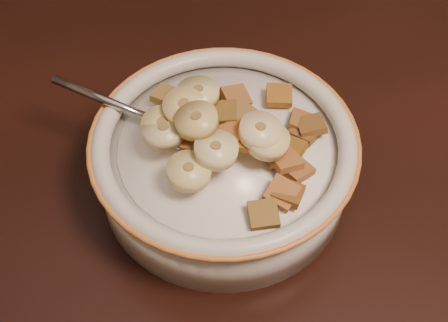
{
  "coord_description": "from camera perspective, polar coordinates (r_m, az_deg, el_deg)",
  "views": [
    {
      "loc": [
        -0.08,
        -0.18,
        1.16
      ],
      "look_at": [
        -0.11,
        0.12,
        0.78
      ],
      "focal_mm": 50.0,
      "sensor_mm": 36.0,
      "label": 1
    }
  ],
  "objects": [
    {
      "name": "chair",
      "position": [
        1.04,
        -1.44,
        14.1
      ],
      "size": [
        0.5,
        0.5,
        1.04
      ],
      "primitive_type": "cube",
      "rotation": [
        0.0,
        0.0,
        -0.08
      ],
      "color": "black",
      "rests_on": "floor"
    },
    {
      "name": "cereal_bowl",
      "position": [
        0.49,
        0.0,
        -0.5
      ],
      "size": [
        0.19,
        0.19,
        0.05
      ],
      "primitive_type": "cylinder",
      "color": "beige",
      "rests_on": "table"
    },
    {
      "name": "milk",
      "position": [
        0.47,
        0.0,
        1.23
      ],
      "size": [
        0.16,
        0.16,
        0.0
      ],
      "primitive_type": "cylinder",
      "color": "white",
      "rests_on": "cereal_bowl"
    },
    {
      "name": "spoon",
      "position": [
        0.47,
        -3.52,
        2.59
      ],
      "size": [
        0.05,
        0.05,
        0.01
      ],
      "primitive_type": "ellipsoid",
      "rotation": [
        0.0,
        0.0,
        4.43
      ],
      "color": "#91959E",
      "rests_on": "cereal_bowl"
    },
    {
      "name": "cereal_square_0",
      "position": [
        0.48,
        7.2,
        3.54
      ],
      "size": [
        0.02,
        0.02,
        0.01
      ],
      "primitive_type": "cube",
      "rotation": [
        0.23,
        0.11,
        1.4
      ],
      "color": "brown",
      "rests_on": "milk"
    },
    {
      "name": "cereal_square_1",
      "position": [
        0.44,
        1.84,
        2.07
      ],
      "size": [
        0.02,
        0.02,
        0.01
      ],
      "primitive_type": "cube",
      "rotation": [
        -0.12,
        -0.01,
        3.03
      ],
      "color": "#995D1B",
      "rests_on": "milk"
    },
    {
      "name": "cereal_square_2",
      "position": [
        0.43,
        5.33,
        -2.91
      ],
      "size": [
        0.03,
        0.03,
        0.01
      ],
      "primitive_type": "cube",
      "rotation": [
        -0.24,
        -0.16,
        2.69
      ],
      "color": "#955929",
      "rests_on": "milk"
    },
    {
      "name": "cereal_square_3",
      "position": [
        0.47,
        8.0,
        3.22
      ],
      "size": [
        0.02,
        0.02,
        0.01
      ],
      "primitive_type": "cube",
      "rotation": [
        -0.2,
        -0.17,
        0.24
      ],
      "color": "brown",
      "rests_on": "milk"
    },
    {
      "name": "cereal_square_4",
      "position": [
        0.45,
        5.42,
        0.43
      ],
      "size": [
        0.02,
        0.02,
        0.01
      ],
      "primitive_type": "cube",
      "rotation": [
        0.06,
        0.11,
        1.66
      ],
      "color": "brown",
      "rests_on": "milk"
    },
    {
      "name": "cereal_square_5",
      "position": [
        0.46,
        6.03,
        1.05
      ],
      "size": [
        0.03,
        0.03,
        0.01
      ],
      "primitive_type": "cube",
      "rotation": [
        -0.18,
        0.17,
        2.61
      ],
      "color": "brown",
      "rests_on": "milk"
    },
    {
      "name": "cereal_square_6",
      "position": [
        0.46,
        1.76,
        4.25
      ],
      "size": [
        0.03,
        0.03,
        0.01
      ],
      "primitive_type": "cube",
      "rotation": [
        0.16,
        -0.09,
        2.53
      ],
      "color": "brown",
      "rests_on": "milk"
    },
    {
      "name": "cereal_square_7",
      "position": [
        0.45,
        5.65,
        0.08
      ],
      "size": [
        0.03,
        0.03,
        0.01
      ],
      "primitive_type": "cube",
      "rotation": [
        -0.12,
        0.15,
        0.5
      ],
      "color": "brown",
      "rests_on": "milk"
    },
    {
      "name": "cereal_square_8",
      "position": [
        0.48,
        -3.08,
        5.08
      ],
      "size": [
        0.02,
        0.02,
        0.01
      ],
      "primitive_type": "cube",
      "rotation": [
        0.19,
        0.02,
        3.03
      ],
      "color": "brown",
      "rests_on": "milk"
    },
    {
      "name": "cereal_square_9",
      "position": [
        0.49,
        1.08,
        5.87
      ],
      "size": [
        0.03,
        0.03,
        0.01
      ],
      "primitive_type": "cube",
      "rotation": [
        0.19,
        -0.13,
        2.02
      ],
      "color": "#9B5E26",
      "rests_on": "milk"
    },
    {
      "name": "cereal_square_10",
      "position": [
        0.44,
        -2.29,
        1.63
      ],
      "size": [
        0.03,
        0.03,
        0.01
      ],
      "primitive_type": "cube",
      "rotation": [
        -0.23,
        0.01,
        1.15
      ],
      "color": "brown",
      "rests_on": "milk"
    },
    {
      "name": "cereal_square_11",
      "position": [
        0.46,
        -0.12,
        4.41
      ],
      "size": [
        0.02,
        0.02,
        0.01
      ],
      "primitive_type": "cube",
      "rotation": [
        0.02,
        -0.13,
        0.08
      ],
      "color": "brown",
      "rests_on": "milk"
    },
    {
      "name": "cereal_square_12",
      "position": [
        0.44,
        1.0,
        2.57
      ],
      "size": [
        0.03,
        0.03,
        0.01
      ],
      "primitive_type": "cube",
      "rotation": [
        -0.09,
        -0.05,
        0.5
      ],
      "color": "#9E561A",
      "rests_on": "milk"
    },
    {
      "name": "cereal_square_13",
      "position": [
        0.49,
        -5.23,
        5.96
      ],
      "size": [
        0.03,
        0.03,
        0.01
      ],
      "primitive_type": "cube",
      "rotation": [
        0.15,
        -0.05,
        2.78
      ],
      "color": "brown",
      "rests_on": "milk"
    },
    {
      "name": "cereal_square_14",
      "position": [
        0.44,
        5.88,
        -2.92
      ],
      "size": [
        0.03,
        0.03,
        0.01
      ],
      "primitive_type": "cube",
      "rotation": [
        0.15,
        -0.04,
        2.83
      ],
      "color": "brown",
      "rests_on": "milk"
    },
    {
      "name": "cereal_square_15",
      "position": [
        0.49,
        -1.82,
        6.03
      ],
      "size": [
        0.03,
        0.03,
        0.01
      ],
      "primitive_type": "cube",
      "rotation": [
        0.16,
        -0.06,
        0.75
      ],
      "color": "olive",
      "rests_on": "milk"
    },
    {
      "name": "cereal_square_16",
      "position": [
        0.47,
        7.42,
        2.6
      ],
      "size": [
        0.03,
        0.03,
        0.01
      ],
      "primitive_type": "cube",
      "rotation": [
        0.13,
        0.12,
        2.58
      ],
      "color": "brown",
      "rests_on": "milk"
    },
    {
      "name": "cereal_square_17",
      "position": [
        0.42,
        3.63,
        -4.88
      ],
      "size": [
        0.02,
        0.02,
        0.01
      ],
      "primitive_type": "cube",
      "rotation": [
        -0.02,
        -0.17,
        1.78
      ],
      "color": "brown",
      "rests_on": "milk"
    },
    {
      "name": "cereal_square_18",
      "position": [
        0.49,
        5.06,
        6.02
      ],
      "size": [
        0.02,
        0.02,
        0.01
      ],
      "primitive_type": "cube",
      "rotation": [
        0.02,
        -0.09,
        1.6
      ],
      "color": "#975C18",
      "rests_on": "milk"
    },
    {
      "name": "cereal_square_19",
      "position": [
        0.45,
        6.63,
        -0.76
      ],
      "size": [
        0.03,
        0.03,
        0.01
      ],
      "primitive_type": "cube",
      "rotation": [
        -0.05,
        0.17,
        0.75
      ],
      "color": "brown",
      "rests_on": "milk"
    },
    {
      "name": "banana_slice_0",
      "position": [
        0.43,
        -0.74,
        1.02
      ],
      "size": [
        0.03,
        0.03,
        0.01
      ],
      "primitive_type": "cylinder",
      "rotation": [
        -0.02,
        0.09,
        0.0
      ],
      "color": "#C8B884",
      "rests_on": "milk"
    },
    {
      "name": "banana_slice_1",
      "position": [
        0.45,
        -5.61,
        3.24
      ],
      "size": [
        0.04,
        0.04,
        0.02
      ],
      "primitive_type": "cylinder",
      "rotation": [
        -0.11,
        -0.1,
        2.21
      ],
      "color": "#F6E487",
      "rests_on": "milk"
    },
    {
      "name": "banana_slice_2",
      "position": [
        0.45,
        -3.67,
        4.91
      ],
      "size": [
        0.04,
        0.04,
        0.02
      ],
      "primitive_type": "cylinder",
      "rotation": [
        0.12,
        -0.08,
        0.58
      ],
      "color": "#E7C273",
      "rests_on": "milk"
    },
    {
      "name": "banana_slice_3",
      "position": [
        0.44,
        4.02,
        1.88
      ],
      "size": [
        0.04,
        0.04,
        0.01
      ],
      "primitive_type": "cylinder",
      "rotation": [
        0.02,
        -0.09,
        2.86
      ],
      "color": "#F9DD8A",
      "rests_on": "milk"
    },
    {
      "name": "banana_slice_4",
      "position": [
        0.45,
        -5.53,
        2.7
      ],
      "size": [
        0.04,
        0.04,
        0.01
      ],
      "primitive_type": "cylinder",
      "rotation": [
        0.12,
        0.07,
        3.01
      ],
      "color": "#DCCD86",
      "rests_on": "milk"
    },
    {
      "name": "banana_slice_5",
      "position": [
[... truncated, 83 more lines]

